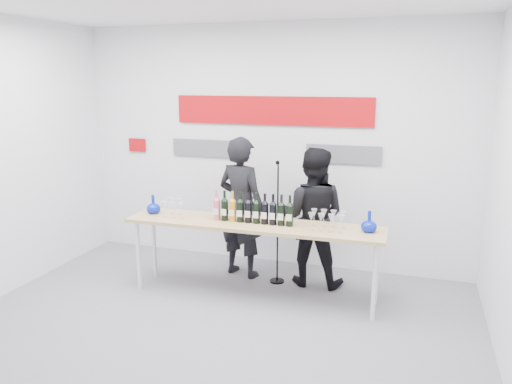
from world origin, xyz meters
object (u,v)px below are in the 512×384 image
at_px(tasting_table, 253,229).
at_px(mic_stand, 277,246).
at_px(presenter_left, 241,207).
at_px(presenter_right, 312,217).

height_order(tasting_table, mic_stand, mic_stand).
relative_size(presenter_left, presenter_right, 1.06).
bearing_deg(mic_stand, tasting_table, -87.94).
distance_m(presenter_left, presenter_right, 0.86).
distance_m(presenter_right, mic_stand, 0.53).
relative_size(presenter_right, mic_stand, 1.10).
bearing_deg(presenter_left, tasting_table, 136.38).
bearing_deg(mic_stand, presenter_left, -171.96).
bearing_deg(tasting_table, mic_stand, 71.01).
relative_size(tasting_table, presenter_left, 1.65).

